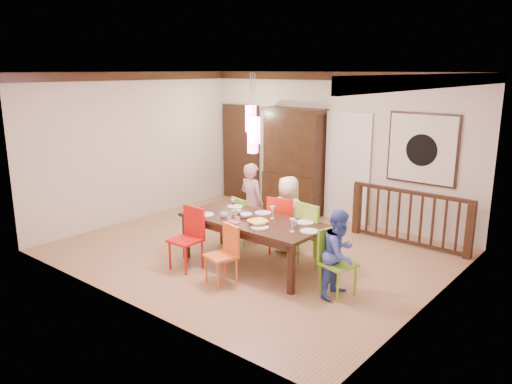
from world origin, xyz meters
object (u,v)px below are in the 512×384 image
Objects in this scene: china_hutch at (293,161)px; person_far_left at (252,203)px; balustrade at (410,217)px; dining_table at (253,224)px; chair_far_left at (246,217)px; person_end_right at (340,253)px; chair_end_right at (338,259)px; person_far_mid at (288,215)px.

person_far_left is (0.51, -1.94, -0.40)m from china_hutch.
dining_table is at bearing -119.89° from balustrade.
balustrade is 2.71m from person_far_left.
person_end_right is (2.28, -0.76, 0.11)m from chair_far_left.
balustrade is at bearing -7.31° from china_hutch.
chair_far_left is at bearing 98.44° from person_far_left.
person_far_left reaches higher than chair_end_right.
person_far_left reaches higher than person_far_mid.
chair_end_right is 2.45m from person_far_left.
china_hutch reaches higher than dining_table.
china_hutch is 2.78m from balustrade.
balustrade is 2.14m from person_far_mid.
chair_end_right is 0.41× the size of china_hutch.
balustrade is (1.44, 2.45, -0.17)m from dining_table.
dining_table is 3.09m from china_hutch.
person_end_right is at bearing 175.71° from chair_far_left.
person_far_left is at bearing -3.58° from person_far_mid.
balustrade is at bearing -127.28° from chair_far_left.
dining_table is 2.84m from balustrade.
person_far_left is (-2.27, 0.91, 0.19)m from chair_end_right.
person_end_right reaches higher than dining_table.
china_hutch is at bearing -68.83° from person_far_left.
balustrade is (2.18, 1.74, 0.02)m from chair_far_left.
balustrade is at bearing 0.58° from person_end_right.
person_far_mid is at bearing -175.64° from person_far_left.
chair_far_left is 0.27m from person_far_left.
dining_table is 1.60× the size of person_far_left.
china_hutch reaches higher than chair_far_left.
chair_far_left is 2.79m from balustrade.
dining_table is 1.02× the size of china_hutch.
chair_far_left is at bearing 85.54° from chair_end_right.
person_far_left is 0.80m from person_far_mid.
person_far_mid is at bearing -56.35° from china_hutch.
dining_table is at bearing 86.27° from person_end_right.
person_far_left is at bearing 82.21° from chair_end_right.
dining_table is 2.49× the size of chair_end_right.
person_end_right is (1.48, -0.88, -0.05)m from person_far_mid.
china_hutch is at bearing 114.35° from dining_table.
china_hutch is at bearing 173.34° from balustrade.
chair_end_right is 0.70× the size of person_far_mid.
chair_end_right is 0.42× the size of balustrade.
person_end_right is (1.54, -0.06, -0.08)m from dining_table.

